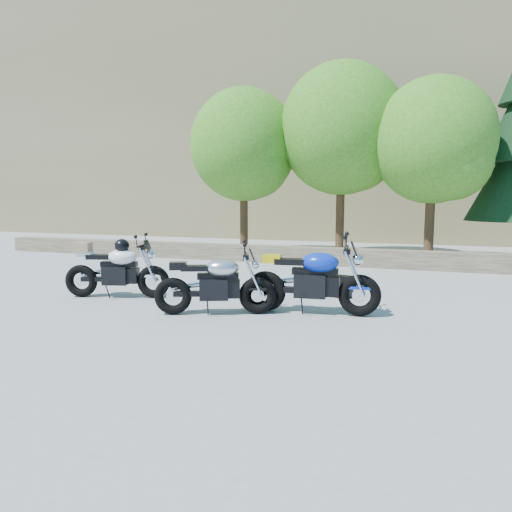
# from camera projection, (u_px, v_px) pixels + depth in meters

# --- Properties ---
(ground) EXTENTS (90.00, 90.00, 0.00)m
(ground) POSITION_uv_depth(u_px,v_px,m) (228.00, 301.00, 8.59)
(ground) COLOR gray
(ground) RESTS_ON ground
(stone_wall) EXTENTS (22.00, 0.55, 0.50)m
(stone_wall) POSITION_uv_depth(u_px,v_px,m) (301.00, 255.00, 13.69)
(stone_wall) COLOR #494131
(stone_wall) RESTS_ON ground
(hillside) EXTENTS (80.00, 30.00, 15.00)m
(hillside) POSITION_uv_depth(u_px,v_px,m) (420.00, 122.00, 32.80)
(hillside) COLOR brown
(hillside) RESTS_ON ground
(tree_decid_left) EXTENTS (3.67, 3.67, 5.62)m
(tree_decid_left) POSITION_uv_depth(u_px,v_px,m) (246.00, 149.00, 15.62)
(tree_decid_left) COLOR #382314
(tree_decid_left) RESTS_ON ground
(tree_decid_mid) EXTENTS (4.08, 4.08, 6.24)m
(tree_decid_mid) POSITION_uv_depth(u_px,v_px,m) (345.00, 134.00, 14.83)
(tree_decid_mid) COLOR #382314
(tree_decid_mid) RESTS_ON ground
(tree_decid_right) EXTENTS (3.54, 3.54, 5.41)m
(tree_decid_right) POSITION_uv_depth(u_px,v_px,m) (437.00, 145.00, 13.39)
(tree_decid_right) COLOR #382314
(tree_decid_right) RESTS_ON ground
(silver_bike) EXTENTS (1.94, 0.95, 1.02)m
(silver_bike) POSITION_uv_depth(u_px,v_px,m) (216.00, 285.00, 7.55)
(silver_bike) COLOR black
(silver_bike) RESTS_ON ground
(white_bike) EXTENTS (2.04, 0.84, 1.15)m
(white_bike) POSITION_uv_depth(u_px,v_px,m) (116.00, 269.00, 8.85)
(white_bike) COLOR black
(white_bike) RESTS_ON ground
(blue_bike) EXTENTS (2.26, 0.72, 1.13)m
(blue_bike) POSITION_uv_depth(u_px,v_px,m) (313.00, 281.00, 7.58)
(blue_bike) COLOR black
(blue_bike) RESTS_ON ground
(backpack) EXTENTS (0.35, 0.32, 0.43)m
(backpack) POSITION_uv_depth(u_px,v_px,m) (344.00, 287.00, 8.89)
(backpack) COLOR black
(backpack) RESTS_ON ground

